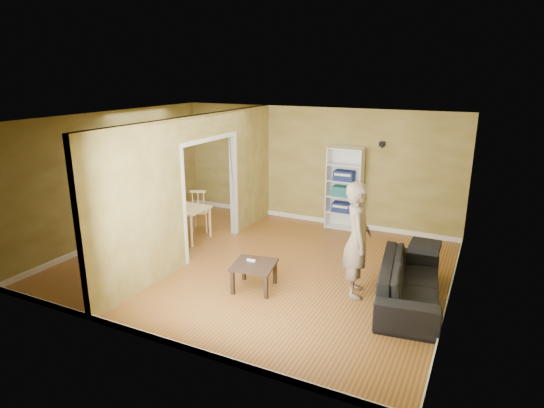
{
  "coord_description": "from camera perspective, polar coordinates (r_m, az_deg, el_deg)",
  "views": [
    {
      "loc": [
        3.57,
        -6.67,
        3.34
      ],
      "look_at": [
        0.2,
        0.2,
        1.1
      ],
      "focal_mm": 30.0,
      "sensor_mm": 36.0,
      "label": 1
    }
  ],
  "objects": [
    {
      "name": "partition",
      "position": [
        8.45,
        -9.17,
        2.13
      ],
      "size": [
        0.22,
        5.5,
        2.6
      ],
      "primitive_type": null,
      "color": "tan",
      "rests_on": "ground"
    },
    {
      "name": "paper_box_navy_a",
      "position": [
        10.06,
        8.77,
        -0.38
      ],
      "size": [
        0.4,
        0.26,
        0.21
      ],
      "primitive_type": "cube",
      "color": "navy",
      "rests_on": "bookshelf"
    },
    {
      "name": "coffee_table",
      "position": [
        7.24,
        -2.25,
        -7.96
      ],
      "size": [
        0.64,
        0.64,
        0.43
      ],
      "rotation": [
        0.0,
        0.0,
        0.19
      ],
      "color": "black",
      "rests_on": "ground"
    },
    {
      "name": "chair_near",
      "position": [
        9.03,
        -13.31,
        -2.43
      ],
      "size": [
        0.59,
        0.59,
        1.01
      ],
      "primitive_type": null,
      "rotation": [
        0.0,
        0.0,
        -0.33
      ],
      "color": "#CFBA80",
      "rests_on": "ground"
    },
    {
      "name": "chair_far",
      "position": [
        9.92,
        -9.0,
        -0.68
      ],
      "size": [
        0.57,
        0.57,
        0.95
      ],
      "primitive_type": null,
      "rotation": [
        0.0,
        0.0,
        3.56
      ],
      "color": "#D6B68E",
      "rests_on": "ground"
    },
    {
      "name": "person",
      "position": [
        6.94,
        10.74,
        -3.25
      ],
      "size": [
        0.91,
        0.81,
        2.1
      ],
      "primitive_type": "imported",
      "rotation": [
        0.0,
        0.0,
        1.89
      ],
      "color": "slate",
      "rests_on": "ground"
    },
    {
      "name": "sofa",
      "position": [
        7.13,
        16.98,
        -8.62
      ],
      "size": [
        2.3,
        1.23,
        0.84
      ],
      "primitive_type": "imported",
      "rotation": [
        0.0,
        0.0,
        1.71
      ],
      "color": "#252526",
      "rests_on": "ground"
    },
    {
      "name": "wall_speaker",
      "position": [
        9.69,
        13.61,
        7.32
      ],
      "size": [
        0.1,
        0.1,
        0.1
      ],
      "primitive_type": "cube",
      "color": "black",
      "rests_on": "room_shell"
    },
    {
      "name": "paper_box_teal",
      "position": [
        9.96,
        8.87,
        1.6
      ],
      "size": [
        0.43,
        0.28,
        0.22
      ],
      "primitive_type": "cube",
      "color": "#0A585C",
      "rests_on": "bookshelf"
    },
    {
      "name": "game_controller",
      "position": [
        7.3,
        -2.63,
        -7.07
      ],
      "size": [
        0.14,
        0.04,
        0.03
      ],
      "primitive_type": "cube",
      "color": "white",
      "rests_on": "coffee_table"
    },
    {
      "name": "dining_table",
      "position": [
        9.51,
        -11.41,
        -0.76
      ],
      "size": [
        1.09,
        0.72,
        0.68
      ],
      "rotation": [
        0.0,
        0.0,
        -0.02
      ],
      "color": "beige",
      "rests_on": "ground"
    },
    {
      "name": "bookshelf",
      "position": [
        9.98,
        9.15,
        1.95
      ],
      "size": [
        0.76,
        0.33,
        1.8
      ],
      "color": "white",
      "rests_on": "ground"
    },
    {
      "name": "paper_box_navy_b",
      "position": [
        9.88,
        9.05,
        3.55
      ],
      "size": [
        0.42,
        0.27,
        0.21
      ],
      "primitive_type": "cube",
      "color": "navy",
      "rests_on": "bookshelf"
    },
    {
      "name": "room_shell",
      "position": [
        7.83,
        -1.96,
        1.22
      ],
      "size": [
        6.5,
        6.5,
        6.5
      ],
      "color": "#A45A2E",
      "rests_on": "ground"
    },
    {
      "name": "chair_left",
      "position": [
        10.02,
        -14.42,
        -0.8
      ],
      "size": [
        0.55,
        0.55,
        0.96
      ],
      "primitive_type": null,
      "rotation": [
        0.0,
        0.0,
        -1.88
      ],
      "color": "tan",
      "rests_on": "ground"
    }
  ]
}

